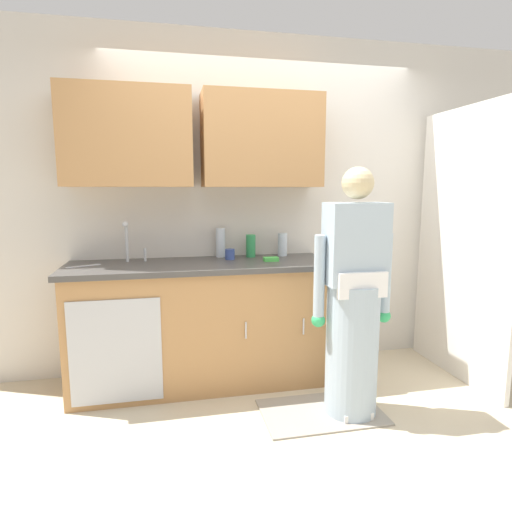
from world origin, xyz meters
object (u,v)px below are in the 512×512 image
object	(u,v)px
bottle_water_short	(282,244)
sponge	(271,259)
person_at_sink	(353,313)
bottle_cleaner_spray	(221,243)
cup_by_sink	(230,254)
knife_on_counter	(83,266)
bottle_soap	(251,246)
sink	(132,267)

from	to	relation	value
bottle_water_short	sponge	size ratio (longest dim) A/B	1.71
person_at_sink	bottle_water_short	bearing A→B (deg)	104.86
bottle_cleaner_spray	cup_by_sink	distance (m)	0.17
bottle_cleaner_spray	knife_on_counter	bearing A→B (deg)	-167.54
bottle_soap	bottle_cleaner_spray	xyz separation A→B (m)	(-0.24, 0.05, 0.03)
person_at_sink	bottle_soap	world-z (taller)	person_at_sink
cup_by_sink	sponge	size ratio (longest dim) A/B	0.74
bottle_cleaner_spray	cup_by_sink	size ratio (longest dim) A/B	2.90
bottle_soap	sponge	bearing A→B (deg)	-64.86
person_at_sink	sponge	xyz separation A→B (m)	(-0.39, 0.64, 0.26)
sponge	cup_by_sink	bearing A→B (deg)	153.82
sink	knife_on_counter	distance (m)	0.33
sponge	sink	bearing A→B (deg)	177.17
person_at_sink	knife_on_counter	xyz separation A→B (m)	(-1.75, 0.70, 0.25)
sink	cup_by_sink	xyz separation A→B (m)	(0.73, 0.09, 0.06)
bottle_soap	knife_on_counter	world-z (taller)	bottle_soap
knife_on_counter	sink	bearing A→B (deg)	-28.31
bottle_soap	knife_on_counter	xyz separation A→B (m)	(-1.25, -0.18, -0.09)
person_at_sink	bottle_cleaner_spray	xyz separation A→B (m)	(-0.74, 0.92, 0.37)
cup_by_sink	knife_on_counter	bearing A→B (deg)	-175.41
bottle_soap	bottle_cleaner_spray	bearing A→B (deg)	168.49
person_at_sink	bottle_soap	bearing A→B (deg)	119.92
bottle_soap	sponge	world-z (taller)	bottle_soap
cup_by_sink	knife_on_counter	distance (m)	1.07
sink	person_at_sink	size ratio (longest dim) A/B	0.31
knife_on_counter	sponge	distance (m)	1.36
bottle_soap	cup_by_sink	world-z (taller)	bottle_soap
bottle_cleaner_spray	bottle_soap	bearing A→B (deg)	-11.51
sink	bottle_soap	size ratio (longest dim) A/B	2.75
sink	sponge	xyz separation A→B (m)	(1.03, -0.05, 0.03)
bottle_water_short	knife_on_counter	distance (m)	1.53
sink	bottle_soap	xyz separation A→B (m)	(0.92, 0.18, 0.11)
person_at_sink	bottle_soap	size ratio (longest dim) A/B	8.92
bottle_cleaner_spray	knife_on_counter	size ratio (longest dim) A/B	0.98
cup_by_sink	sponge	xyz separation A→B (m)	(0.29, -0.14, -0.03)
bottle_soap	cup_by_sink	xyz separation A→B (m)	(-0.18, -0.09, -0.05)
sink	bottle_cleaner_spray	xyz separation A→B (m)	(0.68, 0.23, 0.13)
sink	bottle_water_short	size ratio (longest dim) A/B	2.66
cup_by_sink	person_at_sink	bearing A→B (deg)	-48.74
bottle_water_short	cup_by_sink	size ratio (longest dim) A/B	2.32
sink	bottle_water_short	distance (m)	1.21
knife_on_counter	bottle_cleaner_spray	bearing A→B (deg)	-14.47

